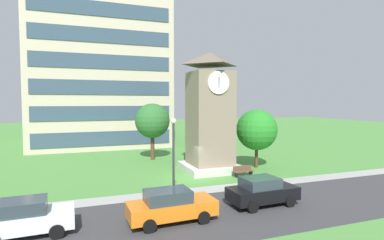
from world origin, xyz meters
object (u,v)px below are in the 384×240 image
object	(u,v)px
parked_car_black	(262,191)
park_bench	(243,171)
street_lamp	(173,150)
parked_car_white	(27,217)
clock_tower	(210,118)
parked_car_orange	(171,206)
tree_streetside	(257,130)
tree_by_building	(152,121)

from	to	relation	value
parked_car_black	park_bench	bearing A→B (deg)	69.74
street_lamp	parked_car_white	xyz separation A→B (m)	(-7.70, -2.14, -2.42)
street_lamp	park_bench	bearing A→B (deg)	30.70
clock_tower	parked_car_black	bearing A→B (deg)	-94.04
clock_tower	parked_car_white	size ratio (longest dim) A/B	2.58
park_bench	parked_car_orange	xyz separation A→B (m)	(-8.27, -7.19, 0.40)
park_bench	tree_streetside	xyz separation A→B (m)	(2.86, 2.58, 3.12)
tree_streetside	parked_car_white	size ratio (longest dim) A/B	1.34
parked_car_white	parked_car_black	size ratio (longest dim) A/B	0.96
clock_tower	tree_streetside	distance (m)	4.76
park_bench	parked_car_orange	bearing A→B (deg)	-138.97
tree_streetside	street_lamp	bearing A→B (deg)	-145.74
park_bench	tree_streetside	bearing A→B (deg)	42.11
clock_tower	park_bench	world-z (taller)	clock_tower
parked_car_orange	parked_car_black	bearing A→B (deg)	6.18
parked_car_orange	clock_tower	bearing A→B (deg)	57.31
street_lamp	parked_car_white	bearing A→B (deg)	-164.43
tree_streetside	tree_by_building	xyz separation A→B (m)	(-8.37, 7.22, 0.59)
tree_streetside	parked_car_white	xyz separation A→B (m)	(-17.84, -9.05, -2.72)
park_bench	street_lamp	distance (m)	8.93
parked_car_orange	parked_car_black	distance (m)	5.88
tree_by_building	parked_car_orange	world-z (taller)	tree_by_building
clock_tower	tree_streetside	world-z (taller)	clock_tower
clock_tower	parked_car_white	distance (m)	16.71
park_bench	street_lamp	size ratio (longest dim) A/B	0.35
tree_by_building	parked_car_white	distance (m)	19.11
park_bench	parked_car_white	bearing A→B (deg)	-156.64
clock_tower	parked_car_white	bearing A→B (deg)	-144.52
street_lamp	parked_car_white	world-z (taller)	street_lamp
tree_streetside	parked_car_orange	bearing A→B (deg)	-138.69
parked_car_black	tree_by_building	bearing A→B (deg)	100.70
park_bench	parked_car_white	distance (m)	16.33
parked_car_black	tree_streetside	bearing A→B (deg)	60.00
clock_tower	tree_by_building	world-z (taller)	clock_tower
street_lamp	parked_car_black	size ratio (longest dim) A/B	1.23
clock_tower	tree_by_building	size ratio (longest dim) A/B	1.75
tree_by_building	parked_car_black	world-z (taller)	tree_by_building
parked_car_orange	park_bench	bearing A→B (deg)	41.03
tree_streetside	tree_by_building	bearing A→B (deg)	139.23
clock_tower	park_bench	xyz separation A→B (m)	(1.75, -2.96, -4.27)
clock_tower	park_bench	distance (m)	5.48
park_bench	parked_car_black	distance (m)	7.00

